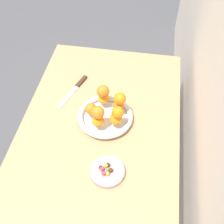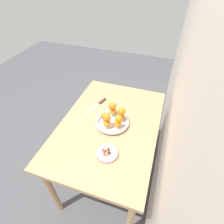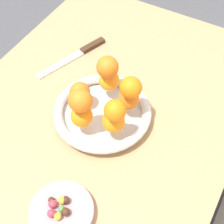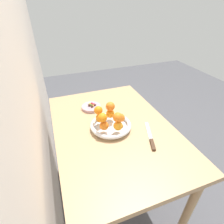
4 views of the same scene
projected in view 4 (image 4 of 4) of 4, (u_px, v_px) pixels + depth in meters
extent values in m
plane|color=#4C4C51|center=(113.00, 191.00, 1.58)|extent=(6.00, 6.00, 0.00)
cube|color=beige|center=(10.00, 57.00, 0.75)|extent=(4.00, 0.05, 2.50)
cube|color=tan|center=(113.00, 129.00, 1.18)|extent=(1.10, 0.76, 0.04)
cylinder|color=tan|center=(188.00, 210.00, 1.09)|extent=(0.05, 0.05, 0.70)
cylinder|color=tan|center=(125.00, 122.00, 1.86)|extent=(0.05, 0.05, 0.70)
cylinder|color=tan|center=(64.00, 136.00, 1.67)|extent=(0.05, 0.05, 0.70)
cylinder|color=silver|center=(111.00, 127.00, 1.15)|extent=(0.22, 0.22, 0.01)
torus|color=silver|center=(111.00, 125.00, 1.14)|extent=(0.27, 0.27, 0.03)
cylinder|color=#B28C99|center=(91.00, 107.00, 1.35)|extent=(0.15, 0.15, 0.02)
sphere|color=orange|center=(104.00, 126.00, 1.07)|extent=(0.06, 0.06, 0.06)
sphere|color=orange|center=(119.00, 126.00, 1.06)|extent=(0.06, 0.06, 0.06)
sphere|color=orange|center=(121.00, 118.00, 1.13)|extent=(0.06, 0.06, 0.06)
sphere|color=orange|center=(110.00, 114.00, 1.17)|extent=(0.06, 0.06, 0.06)
sphere|color=orange|center=(100.00, 118.00, 1.13)|extent=(0.06, 0.06, 0.06)
sphere|color=orange|center=(118.00, 117.00, 1.04)|extent=(0.06, 0.06, 0.06)
sphere|color=orange|center=(98.00, 110.00, 1.10)|extent=(0.05, 0.05, 0.05)
sphere|color=orange|center=(110.00, 106.00, 1.14)|extent=(0.06, 0.06, 0.06)
sphere|color=orange|center=(102.00, 118.00, 1.04)|extent=(0.06, 0.06, 0.06)
sphere|color=#C6384C|center=(92.00, 103.00, 1.36)|extent=(0.02, 0.02, 0.02)
sphere|color=#C6384C|center=(94.00, 104.00, 1.35)|extent=(0.02, 0.02, 0.02)
sphere|color=#472819|center=(95.00, 105.00, 1.34)|extent=(0.02, 0.02, 0.02)
sphere|color=#472819|center=(92.00, 106.00, 1.32)|extent=(0.02, 0.02, 0.02)
sphere|color=#472819|center=(89.00, 105.00, 1.34)|extent=(0.02, 0.02, 0.02)
sphere|color=gold|center=(93.00, 106.00, 1.33)|extent=(0.02, 0.02, 0.02)
sphere|color=#4C9947|center=(91.00, 105.00, 1.34)|extent=(0.01, 0.01, 0.01)
sphere|color=gold|center=(90.00, 104.00, 1.35)|extent=(0.02, 0.02, 0.02)
cube|color=#3F2819|center=(153.00, 145.00, 1.02)|extent=(0.09, 0.05, 0.01)
cube|color=silver|center=(149.00, 131.00, 1.13)|extent=(0.17, 0.08, 0.01)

